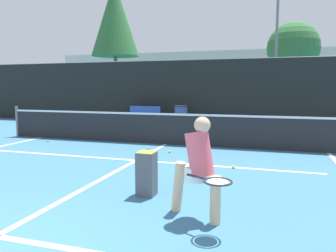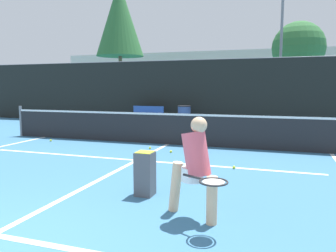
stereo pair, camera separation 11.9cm
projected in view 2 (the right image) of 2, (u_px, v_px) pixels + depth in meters
name	position (u px, v px, depth m)	size (l,w,h in m)	color
court_service_line	(137.00, 160.00, 7.76)	(8.25, 0.10, 0.01)	white
court_center_mark	(119.00, 169.00, 6.89)	(0.10, 6.48, 0.01)	white
net	(168.00, 128.00, 9.88)	(11.09, 0.09, 1.07)	slate
fence_back	(205.00, 93.00, 14.86)	(24.00, 0.06, 2.98)	black
player_practicing	(195.00, 165.00, 4.25)	(0.99, 0.90, 1.36)	#DBAD84
tennis_ball_scattered_2	(150.00, 148.00, 9.18)	(0.07, 0.07, 0.07)	#D1E033
tennis_ball_scattered_3	(51.00, 140.00, 10.47)	(0.07, 0.07, 0.07)	#D1E033
tennis_ball_scattered_4	(234.00, 167.00, 6.96)	(0.07, 0.07, 0.07)	#D1E033
tennis_ball_scattered_7	(171.00, 152.00, 8.66)	(0.07, 0.07, 0.07)	#D1E033
ball_hopper	(145.00, 172.00, 5.23)	(0.28, 0.28, 0.71)	#4C4C51
courtside_bench	(148.00, 115.00, 15.04)	(1.51, 0.40, 0.86)	#2D519E
trash_bin	(184.00, 116.00, 14.42)	(0.58, 0.58, 0.92)	#384C7F
parked_car	(257.00, 108.00, 18.36)	(1.89, 4.45, 1.38)	#B7B7BC
floodlight_mast	(282.00, 9.00, 19.16)	(1.10, 0.24, 10.09)	slate
tree_west	(120.00, 19.00, 25.87)	(3.77, 3.77, 10.06)	brown
tree_mid	(298.00, 48.00, 22.07)	(3.48, 3.48, 6.12)	brown
building_far	(243.00, 79.00, 30.64)	(36.00, 2.40, 5.06)	beige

